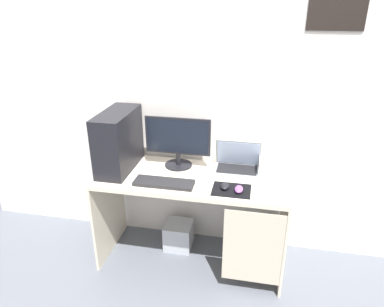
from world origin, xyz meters
name	(u,v)px	position (x,y,z in m)	size (l,w,h in m)	color
ground_plane	(192,257)	(0.00, 0.00, 0.00)	(8.00, 8.00, 0.00)	slate
wall_back	(201,91)	(0.00, 0.33, 1.30)	(4.00, 0.05, 2.60)	silver
desk	(194,196)	(0.02, -0.01, 0.59)	(1.39, 0.58, 0.75)	beige
pc_tower	(118,141)	(-0.56, 0.03, 0.97)	(0.21, 0.50, 0.44)	black
monitor	(178,142)	(-0.14, 0.14, 0.95)	(0.50, 0.21, 0.39)	black
laptop	(237,165)	(0.31, 0.16, 0.79)	(0.34, 0.25, 0.23)	#9EA3A8
projector	(273,166)	(0.57, 0.15, 0.81)	(0.20, 0.14, 0.12)	white
keyboard	(164,183)	(-0.17, -0.16, 0.76)	(0.42, 0.14, 0.02)	#232326
mousepad	(231,190)	(0.30, -0.15, 0.75)	(0.26, 0.20, 0.01)	black
mouse_left	(225,186)	(0.26, -0.14, 0.77)	(0.06, 0.10, 0.03)	black
mouse_right	(239,189)	(0.35, -0.17, 0.77)	(0.06, 0.10, 0.03)	#8C4C99
subwoofer	(179,235)	(-0.14, 0.12, 0.11)	(0.22, 0.22, 0.22)	#B7BCC6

